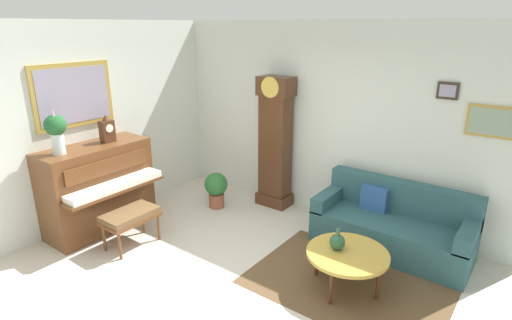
{
  "coord_description": "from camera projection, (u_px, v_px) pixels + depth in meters",
  "views": [
    {
      "loc": [
        2.57,
        -2.8,
        2.73
      ],
      "look_at": [
        -0.45,
        1.27,
        1.03
      ],
      "focal_mm": 28.4,
      "sensor_mm": 36.0,
      "label": 1
    }
  ],
  "objects": [
    {
      "name": "ground_plane",
      "position": [
        220.0,
        290.0,
        4.47
      ],
      "size": [
        6.4,
        6.0,
        0.1
      ],
      "primitive_type": "cube",
      "color": "beige"
    },
    {
      "name": "wall_left",
      "position": [
        73.0,
        127.0,
        5.47
      ],
      "size": [
        0.13,
        4.9,
        2.8
      ],
      "color": "silver",
      "rests_on": "ground_plane"
    },
    {
      "name": "wall_back",
      "position": [
        328.0,
        122.0,
        5.83
      ],
      "size": [
        5.3,
        0.13,
        2.8
      ],
      "color": "silver",
      "rests_on": "ground_plane"
    },
    {
      "name": "area_rug",
      "position": [
        348.0,
        283.0,
        4.49
      ],
      "size": [
        2.1,
        1.5,
        0.01
      ],
      "primitive_type": "cube",
      "color": "brown",
      "rests_on": "ground_plane"
    },
    {
      "name": "piano",
      "position": [
        99.0,
        187.0,
        5.55
      ],
      "size": [
        0.87,
        1.44,
        1.21
      ],
      "color": "brown",
      "rests_on": "ground_plane"
    },
    {
      "name": "piano_bench",
      "position": [
        130.0,
        217.0,
        5.15
      ],
      "size": [
        0.42,
        0.7,
        0.48
      ],
      "color": "brown",
      "rests_on": "ground_plane"
    },
    {
      "name": "grandfather_clock",
      "position": [
        275.0,
        146.0,
        6.19
      ],
      "size": [
        0.52,
        0.34,
        2.03
      ],
      "color": "#4C2B19",
      "rests_on": "ground_plane"
    },
    {
      "name": "couch",
      "position": [
        392.0,
        226.0,
        5.13
      ],
      "size": [
        1.9,
        0.8,
        0.84
      ],
      "color": "#2D565B",
      "rests_on": "ground_plane"
    },
    {
      "name": "coffee_table",
      "position": [
        347.0,
        255.0,
        4.32
      ],
      "size": [
        0.88,
        0.88,
        0.43
      ],
      "color": "gold",
      "rests_on": "ground_plane"
    },
    {
      "name": "mantel_clock",
      "position": [
        107.0,
        130.0,
        5.48
      ],
      "size": [
        0.13,
        0.18,
        0.38
      ],
      "color": "#4C2B19",
      "rests_on": "piano"
    },
    {
      "name": "flower_vase",
      "position": [
        56.0,
        130.0,
        4.91
      ],
      "size": [
        0.26,
        0.26,
        0.58
      ],
      "color": "silver",
      "rests_on": "piano"
    },
    {
      "name": "green_jug",
      "position": [
        337.0,
        242.0,
        4.35
      ],
      "size": [
        0.17,
        0.17,
        0.24
      ],
      "color": "#234C33",
      "rests_on": "coffee_table"
    },
    {
      "name": "potted_plant",
      "position": [
        216.0,
        188.0,
        6.3
      ],
      "size": [
        0.36,
        0.36,
        0.56
      ],
      "color": "#935138",
      "rests_on": "ground_plane"
    }
  ]
}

